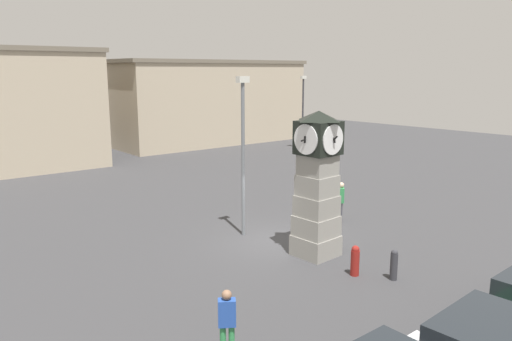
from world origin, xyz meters
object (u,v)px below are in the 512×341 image
at_px(clock_tower, 317,186).
at_px(pedestrian_crossing_lot, 227,320).
at_px(bollard_near_tower, 355,260).
at_px(street_lamp_near_road, 303,107).
at_px(street_lamp_far_side, 243,145).
at_px(pedestrian_by_cars, 341,199).
at_px(bollard_mid_row, 394,264).

bearing_deg(clock_tower, pedestrian_crossing_lot, -155.36).
bearing_deg(pedestrian_crossing_lot, bollard_near_tower, 8.76).
xyz_separation_m(clock_tower, bollard_near_tower, (-0.44, -2.04, -2.04)).
bearing_deg(bollard_near_tower, pedestrian_crossing_lot, -171.24).
relative_size(street_lamp_near_road, street_lamp_far_side, 0.96).
relative_size(clock_tower, pedestrian_by_cars, 2.95).
height_order(bollard_near_tower, street_lamp_far_side, street_lamp_far_side).
bearing_deg(pedestrian_by_cars, clock_tower, -153.51).
bearing_deg(street_lamp_far_side, pedestrian_by_cars, -19.09).
distance_m(street_lamp_near_road, street_lamp_far_side, 22.35).
distance_m(bollard_near_tower, pedestrian_crossing_lot, 6.15).
height_order(pedestrian_crossing_lot, street_lamp_near_road, street_lamp_near_road).
bearing_deg(pedestrian_by_cars, bollard_mid_row, -126.36).
distance_m(clock_tower, bollard_mid_row, 3.70).
bearing_deg(clock_tower, street_lamp_far_side, 97.42).
bearing_deg(bollard_near_tower, clock_tower, 77.97).
xyz_separation_m(clock_tower, bollard_mid_row, (0.19, -3.08, -2.04)).
relative_size(pedestrian_by_cars, street_lamp_near_road, 0.29).
relative_size(pedestrian_by_cars, street_lamp_far_side, 0.28).
bearing_deg(bollard_near_tower, pedestrian_by_cars, 42.68).
xyz_separation_m(bollard_near_tower, street_lamp_near_road, (17.98, 18.73, 3.00)).
bearing_deg(bollard_mid_row, bollard_near_tower, 121.08).
bearing_deg(bollard_mid_row, pedestrian_crossing_lot, 179.14).
relative_size(bollard_near_tower, street_lamp_far_side, 0.16).
bearing_deg(street_lamp_near_road, pedestrian_crossing_lot, -140.70).
height_order(street_lamp_near_road, street_lamp_far_side, street_lamp_far_side).
distance_m(bollard_near_tower, street_lamp_far_side, 6.30).
height_order(clock_tower, street_lamp_far_side, street_lamp_far_side).
height_order(pedestrian_by_cars, street_lamp_near_road, street_lamp_near_road).
xyz_separation_m(bollard_near_tower, bollard_mid_row, (0.62, -1.03, -0.00)).
distance_m(bollard_mid_row, pedestrian_crossing_lot, 6.70).
height_order(bollard_mid_row, pedestrian_by_cars, pedestrian_by_cars).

